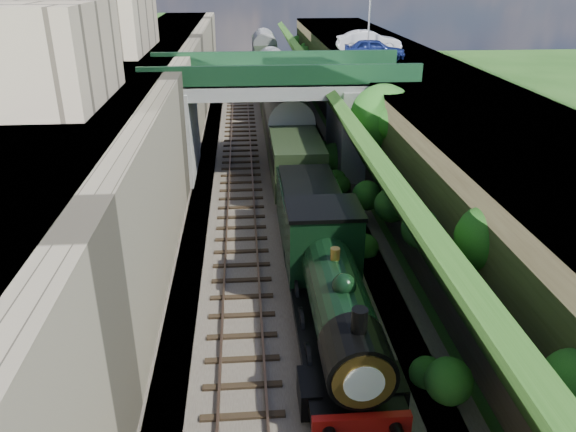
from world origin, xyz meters
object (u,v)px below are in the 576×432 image
object	(u,v)px
tree	(384,119)
car_blue	(374,49)
road_bridge	(286,110)
locomotive	(334,297)
lamppost	(370,8)
tender	(310,217)
car_silver	(369,41)

from	to	relation	value
tree	car_blue	bearing A→B (deg)	81.04
tree	road_bridge	bearing A→B (deg)	134.09
locomotive	lamppost	bearing A→B (deg)	76.13
lamppost	car_blue	bearing A→B (deg)	-92.84
lamppost	tender	xyz separation A→B (m)	(-6.47, -18.85, -7.95)
road_bridge	tree	bearing A→B (deg)	-45.91
road_bridge	car_silver	bearing A→B (deg)	52.67
lamppost	tender	distance (m)	21.45
locomotive	tender	size ratio (longest dim) A/B	1.70
tree	tender	world-z (taller)	tree
locomotive	car_silver	bearing A→B (deg)	76.18
car_silver	lamppost	bearing A→B (deg)	168.87
road_bridge	lamppost	bearing A→B (deg)	49.19
car_blue	locomotive	distance (m)	24.98
lamppost	locomotive	size ratio (longest dim) A/B	0.59
car_blue	car_silver	bearing A→B (deg)	2.36
car_silver	tender	bearing A→B (deg)	163.36
lamppost	locomotive	bearing A→B (deg)	-103.87
lamppost	tree	bearing A→B (deg)	-97.75
tree	lamppost	xyz separation A→B (m)	(1.76, 12.92, 4.92)
car_blue	tender	xyz separation A→B (m)	(-6.34, -16.26, -5.36)
lamppost	tender	bearing A→B (deg)	-108.95
road_bridge	tender	xyz separation A→B (m)	(0.26, -11.06, -2.46)
locomotive	tender	xyz separation A→B (m)	(-0.00, 7.36, -0.27)
car_silver	road_bridge	bearing A→B (deg)	144.55
tender	lamppost	bearing A→B (deg)	71.05
road_bridge	locomotive	size ratio (longest dim) A/B	1.56
road_bridge	tree	xyz separation A→B (m)	(4.97, -5.13, 0.57)
tree	car_blue	size ratio (longest dim) A/B	1.54
road_bridge	tree	world-z (taller)	road_bridge
road_bridge	car_blue	size ratio (longest dim) A/B	3.74
locomotive	car_blue	bearing A→B (deg)	74.97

